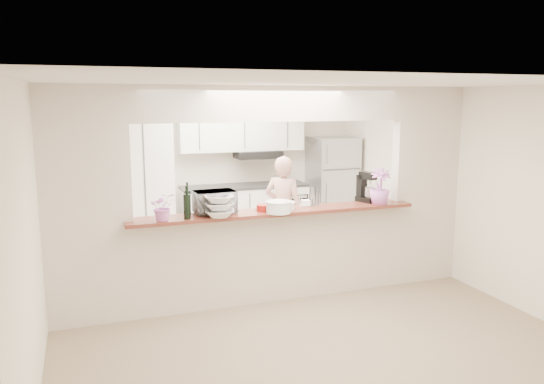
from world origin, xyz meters
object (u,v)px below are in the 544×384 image
refrigerator (332,186)px  stand_mixer (366,188)px  toaster_oven (215,202)px  person (283,210)px

refrigerator → stand_mixer: 2.74m
toaster_oven → stand_mixer: bearing=-2.5°
refrigerator → person: size_ratio=1.10×
refrigerator → toaster_oven: bearing=-136.6°
person → toaster_oven: bearing=86.6°
toaster_oven → stand_mixer: (1.93, 0.01, 0.04)m
stand_mixer → toaster_oven: bearing=-179.6°
toaster_oven → stand_mixer: 1.93m
refrigerator → stand_mixer: refrigerator is taller
stand_mixer → person: 1.47m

